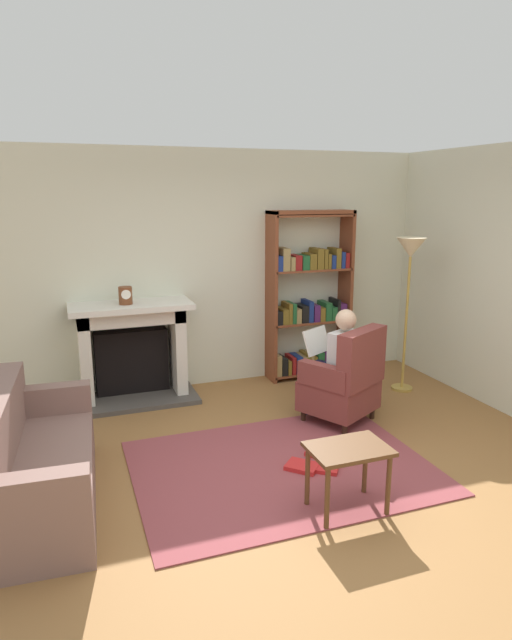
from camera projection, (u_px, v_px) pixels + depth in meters
name	position (u px, v px, depth m)	size (l,w,h in m)	color
ground	(296.00, 486.00, 4.21)	(14.00, 14.00, 0.00)	olive
back_wall	(208.00, 270.00, 6.23)	(5.60, 0.10, 2.70)	beige
side_wall_right	(473.00, 274.00, 5.92)	(0.10, 5.20, 2.70)	beige
area_rug	(282.00, 467.00, 4.48)	(2.40, 1.80, 0.01)	brown
fireplace	(132.00, 348.00, 5.87)	(1.31, 0.64, 1.08)	#4C4742
mantel_clock	(125.00, 295.00, 5.62)	(0.14, 0.14, 0.18)	brown
bookshelf	(309.00, 301.00, 6.52)	(1.02, 0.32, 2.02)	brown
armchair_reading	(345.00, 381.00, 5.28)	(0.86, 0.85, 0.97)	#331E14
seated_reader	(336.00, 360.00, 5.31)	(0.53, 0.59, 1.14)	silver
sofa_floral	(33.00, 465.00, 3.87)	(0.82, 1.74, 0.85)	#7E5E55
side_table	(348.00, 458.00, 3.79)	(0.56, 0.39, 0.49)	brown
scattered_books	(316.00, 462.00, 4.51)	(0.52, 0.50, 0.04)	red
floor_lamp	(410.00, 262.00, 5.92)	(0.32, 0.32, 1.74)	#B7933F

